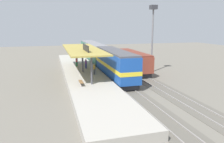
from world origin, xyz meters
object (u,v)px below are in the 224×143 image
person_walking (77,61)px  person_boarding (94,68)px  locomotive (115,64)px  freight_car (132,61)px  platform_bench (81,82)px  passenger_carriage_single (93,52)px  light_mast (153,25)px  person_waiting (86,63)px

person_walking → person_boarding: (1.83, -7.54, 0.00)m
locomotive → freight_car: bearing=45.1°
platform_bench → freight_car: size_ratio=0.14×
locomotive → passenger_carriage_single: (0.00, 18.00, -0.10)m
locomotive → person_walking: 9.44m
freight_car → light_mast: 7.29m
person_waiting → locomotive: bearing=-56.5°
platform_bench → person_waiting: 11.02m
light_mast → person_walking: 15.11m
freight_car → person_waiting: (-8.26, 0.92, -0.12)m
platform_bench → person_boarding: (2.82, 5.66, 0.51)m
locomotive → passenger_carriage_single: bearing=90.0°
freight_car → person_boarding: 8.83m
platform_bench → person_walking: size_ratio=0.99×
locomotive → person_boarding: size_ratio=8.44×
locomotive → person_waiting: 6.67m
locomotive → passenger_carriage_single: 18.00m
light_mast → person_walking: (-12.81, 4.64, -6.54)m
platform_bench → person_walking: 13.24m
locomotive → person_boarding: (-3.18, 0.45, -0.56)m
platform_bench → locomotive: (6.00, 5.21, 1.07)m
passenger_carriage_single → light_mast: (7.80, -14.65, 6.08)m
person_boarding → light_mast: bearing=14.8°
locomotive → person_walking: locomotive is taller
locomotive → light_mast: size_ratio=1.23×
passenger_carriage_single → person_boarding: bearing=-100.3°
locomotive → passenger_carriage_single: size_ratio=0.72×
locomotive → freight_car: 6.54m
passenger_carriage_single → freight_car: bearing=-71.0°
platform_bench → light_mast: size_ratio=0.15×
platform_bench → light_mast: 17.70m
platform_bench → locomotive: locomotive is taller
person_walking → person_boarding: same height
locomotive → person_waiting: size_ratio=8.44×
person_walking → person_boarding: bearing=-76.3°
person_waiting → person_walking: same height
person_boarding → freight_car: bearing=28.2°
freight_car → platform_bench: bearing=-137.2°
person_boarding → locomotive: bearing=-8.0°
passenger_carriage_single → light_mast: bearing=-62.0°
locomotive → person_walking: (-5.01, 7.99, -0.56)m
passenger_carriage_single → freight_car: passenger_carriage_single is taller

